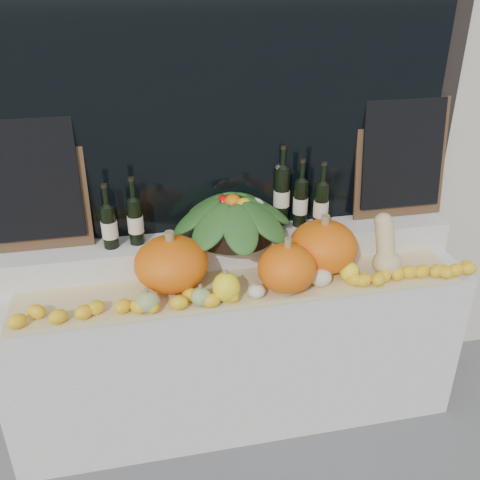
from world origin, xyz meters
name	(u,v)px	position (x,y,z in m)	size (l,w,h in m)	color
display_sill	(237,347)	(0.00, 1.52, 0.44)	(2.30, 0.55, 0.88)	silver
rear_tier	(231,248)	(0.00, 1.68, 0.96)	(2.30, 0.25, 0.16)	silver
straw_bedding	(242,287)	(0.00, 1.40, 0.89)	(2.10, 0.32, 0.03)	tan
pumpkin_left	(171,264)	(-0.32, 1.46, 1.03)	(0.34, 0.34, 0.25)	orange
pumpkin_right	(323,247)	(0.42, 1.47, 1.03)	(0.34, 0.34, 0.25)	orange
pumpkin_center	(287,268)	(0.19, 1.32, 1.02)	(0.27, 0.27, 0.23)	orange
butternut_squash	(386,249)	(0.71, 1.38, 1.03)	(0.14, 0.21, 0.29)	#D5BA7D
decorative_gourds	(250,287)	(0.01, 1.30, 0.96)	(1.05, 0.15, 0.16)	#3C6F21
lemon_heap	(247,292)	(0.00, 1.29, 0.94)	(2.20, 0.16, 0.06)	yellow
produce_bowl	(233,216)	(0.01, 1.66, 1.15)	(0.64, 0.64, 0.23)	black
wine_bottle_far_left	(109,226)	(-0.59, 1.66, 1.15)	(0.08, 0.08, 0.32)	black
wine_bottle_near_left	(135,221)	(-0.47, 1.68, 1.16)	(0.08, 0.08, 0.34)	black
wine_bottle_tall	(282,195)	(0.28, 1.75, 1.20)	(0.08, 0.08, 0.42)	black
wine_bottle_near_right	(301,202)	(0.37, 1.70, 1.17)	(0.08, 0.08, 0.36)	black
wine_bottle_far_right	(321,206)	(0.46, 1.64, 1.17)	(0.08, 0.08, 0.36)	black
chalkboard_left	(30,184)	(-0.92, 1.74, 1.36)	(0.50, 0.11, 0.62)	#4C331E
chalkboard_right	(402,157)	(0.92, 1.74, 1.36)	(0.50, 0.11, 0.62)	#4C331E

